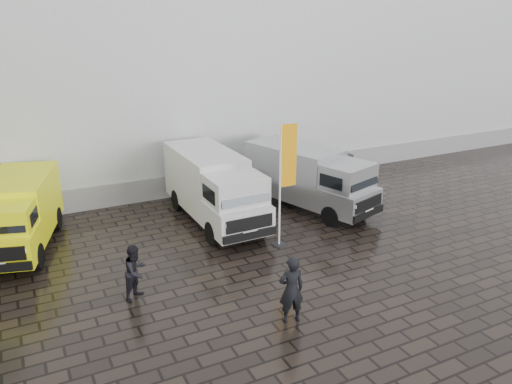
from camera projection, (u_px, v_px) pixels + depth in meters
ground at (305, 258)px, 17.02m from camera, size 120.00×120.00×0.00m
exhibition_hall at (193, 48)px, 29.35m from camera, size 44.00×16.00×12.00m
hall_plinth at (254, 174)px, 24.40m from camera, size 44.00×0.15×1.00m
van_yellow at (17, 216)px, 17.32m from camera, size 3.41×5.65×2.44m
van_white at (214, 189)px, 19.67m from camera, size 2.15×6.25×2.70m
van_silver at (309, 179)px, 21.04m from camera, size 3.68×6.26×2.58m
flagpole at (285, 178)px, 17.22m from camera, size 0.88×0.50×4.58m
wheelie_bin at (345, 163)px, 26.18m from camera, size 0.62×0.62×0.97m
person_front at (291, 290)px, 13.21m from camera, size 0.77×0.58×1.91m
person_tent at (136, 272)px, 14.39m from camera, size 1.02×0.99×1.66m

